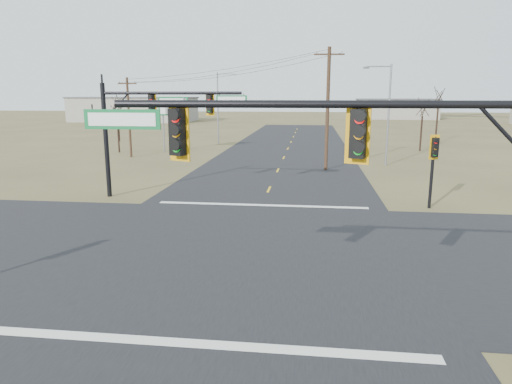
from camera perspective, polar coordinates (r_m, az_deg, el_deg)
ground at (r=18.97m, az=-1.77°, el=-7.03°), size 320.00×320.00×0.00m
road_ew at (r=18.97m, az=-1.77°, el=-7.01°), size 160.00×14.00×0.02m
road_ns at (r=18.97m, az=-1.77°, el=-7.00°), size 14.00×160.00×0.02m
stop_bar_near at (r=12.25m, az=-7.35°, el=-18.28°), size 12.00×0.40×0.01m
stop_bar_far at (r=26.11m, az=0.71°, el=-1.64°), size 12.00×0.40×0.01m
mast_arm_near at (r=10.21m, az=13.24°, el=3.99°), size 10.33×0.58×6.60m
mast_arm_far at (r=28.17m, az=-12.80°, el=9.30°), size 8.84×0.54×6.91m
pedestal_signal_ne at (r=26.67m, az=21.36°, el=4.40°), size 0.65×0.56×4.13m
utility_pole_near at (r=38.54m, az=8.94°, el=10.36°), size 2.45×0.31×10.01m
utility_pole_far at (r=48.15m, az=-15.59°, el=9.17°), size 1.94×0.23×7.93m
highway_sign at (r=51.60m, az=-10.27°, el=9.67°), size 3.18×0.59×6.02m
streetlight_a at (r=42.28m, az=16.00°, el=9.87°), size 2.47×0.40×8.83m
streetlight_c at (r=59.36m, az=-4.61°, el=10.88°), size 2.51×0.24×9.03m
bare_tree_a at (r=52.42m, az=-17.01°, el=9.69°), size 2.66×2.66×5.75m
bare_tree_b at (r=65.64m, az=-16.98°, el=10.78°), size 2.76×2.76×6.72m
bare_tree_c at (r=54.74m, az=20.15°, el=9.95°), size 3.26×3.26×6.26m
bare_tree_d at (r=63.94m, az=21.91°, el=11.14°), size 3.78×3.78×7.66m
warehouse_left at (r=115.95m, az=-14.92°, el=9.91°), size 28.00×14.00×5.50m
warehouse_mid at (r=129.70m, az=17.08°, el=9.85°), size 20.00×12.00×5.00m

